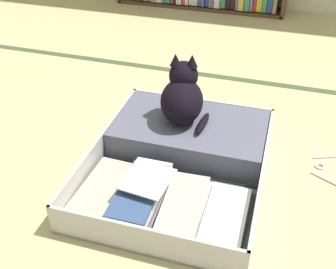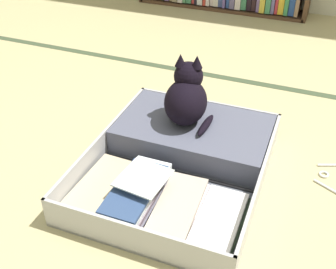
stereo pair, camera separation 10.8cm
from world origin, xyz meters
TOP-DOWN VIEW (x-y plane):
  - ground_plane at (0.00, 0.00)m, footprint 10.00×10.00m
  - tatami_border at (0.00, 1.07)m, footprint 4.80×0.05m
  - open_suitcase at (-0.09, 0.24)m, footprint 0.69×0.85m
  - black_cat at (-0.13, 0.39)m, footprint 0.23×0.25m

SIDE VIEW (x-z plane):
  - ground_plane at x=0.00m, z-range 0.00..0.00m
  - tatami_border at x=0.00m, z-range 0.00..0.00m
  - open_suitcase at x=-0.09m, z-range -0.01..0.12m
  - black_cat at x=-0.13m, z-range 0.09..0.38m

